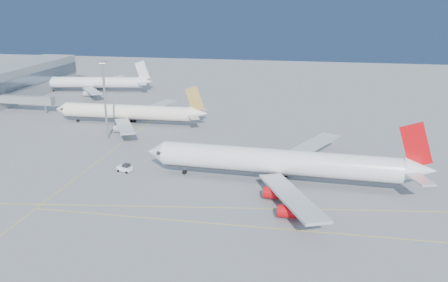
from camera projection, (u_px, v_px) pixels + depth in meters
The scene contains 8 objects.
ground at pixel (220, 197), 119.36m from camera, with size 500.00×500.00×0.00m, color slate.
jet_bridge at pixel (29, 100), 202.00m from camera, with size 23.60×3.60×6.90m.
taxiway_lines at pixel (169, 184), 127.91m from camera, with size 118.86×140.00×0.02m.
airliner_virgin at pixel (284, 163), 126.98m from camera, with size 73.82×66.24×18.21m.
airliner_etihad at pixel (130, 112), 183.74m from camera, with size 58.60×54.29×15.33m.
airliner_third at pixel (94, 83), 243.53m from camera, with size 57.88×52.86×15.55m.
pushback_tug at pixel (125, 168), 136.07m from camera, with size 4.47×3.38×2.29m.
light_mast at pixel (105, 94), 162.41m from camera, with size 2.25×2.25×26.04m.
Camera 1 is at (21.08, -108.43, 47.21)m, focal length 40.00 mm.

